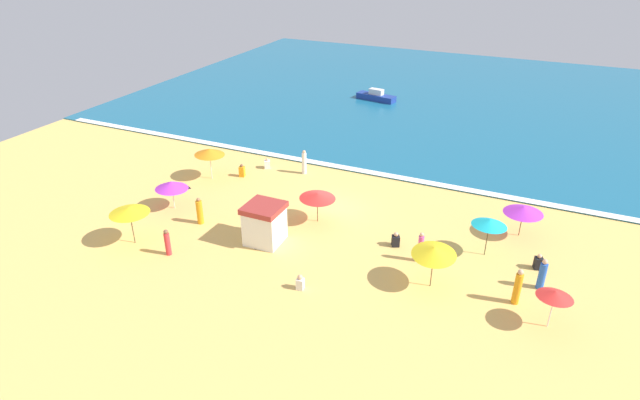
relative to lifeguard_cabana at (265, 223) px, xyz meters
The scene contains 26 objects.
ground_plane 5.55m from the lifeguard_cabana, 69.60° to the left, with size 60.00×60.00×0.00m, color #EDBC60.
ocean_water 33.15m from the lifeguard_cabana, 86.73° to the left, with size 60.00×44.00×0.10m, color #196084.
wave_breaker_foam 11.59m from the lifeguard_cabana, 80.58° to the left, with size 57.00×0.70×0.01m, color white.
lifeguard_cabana is the anchor object (origin of this frame).
beach_umbrella_0 12.30m from the lifeguard_cabana, 18.02° to the left, with size 2.59×2.60×2.28m.
beach_umbrella_1 7.42m from the lifeguard_cabana, behind, with size 2.91×2.91×1.93m.
beach_umbrella_2 14.79m from the lifeguard_cabana, 27.05° to the left, with size 2.44×2.44×1.93m.
beach_umbrella_3 3.82m from the lifeguard_cabana, 62.57° to the left, with size 2.40×2.39×1.93m.
beach_umbrella_4 7.51m from the lifeguard_cabana, 154.42° to the right, with size 2.85×2.85×2.27m.
beach_umbrella_5 9.75m from the lifeguard_cabana, 142.87° to the left, with size 2.72×2.71×2.32m.
beach_umbrella_6 9.70m from the lifeguard_cabana, ahead, with size 2.36×2.39×2.41m.
beach_umbrella_7 15.27m from the lifeguard_cabana, ahead, with size 1.93×1.95×2.01m.
beachgoer_0 7.45m from the lifeguard_cabana, 20.71° to the left, with size 0.56×0.56×0.88m.
beachgoer_1 14.88m from the lifeguard_cabana, 13.89° to the left, with size 0.51×0.51×0.89m.
beachgoer_2 9.61m from the lifeguard_cabana, 102.58° to the left, with size 0.41×0.41×1.82m.
beachgoer_3 10.42m from the lifeguard_cabana, 118.95° to the left, with size 0.58×0.58×0.81m.
beachgoer_4 4.65m from the lifeguard_cabana, behind, with size 0.46×0.46×1.72m.
beachgoer_5 5.38m from the lifeguard_cabana, 140.74° to the right, with size 0.36×0.36×1.56m.
beachgoer_6 9.26m from the lifeguard_cabana, 130.15° to the left, with size 0.45×0.45×0.96m.
beachgoer_7 8.74m from the lifeguard_cabana, 11.17° to the left, with size 0.40×0.40×1.77m.
beachgoer_8 14.78m from the lifeguard_cabana, ahead, with size 0.44×0.44×1.70m.
beachgoer_9 13.67m from the lifeguard_cabana, ahead, with size 0.51×0.51×1.91m.
beachgoer_10 5.05m from the lifeguard_cabana, 39.96° to the right, with size 0.40×0.40×0.84m.
beach_towel_0 9.55m from the lifeguard_cabana, 158.47° to the left, with size 1.46×1.64×0.01m.
beach_towel_1 1.26m from the lifeguard_cabana, 131.13° to the right, with size 1.17×1.36×0.01m.
small_boat_0 28.92m from the lifeguard_cabana, 96.52° to the left, with size 4.23×1.86×1.16m.
Camera 1 is at (11.70, -27.35, 16.06)m, focal length 29.72 mm.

